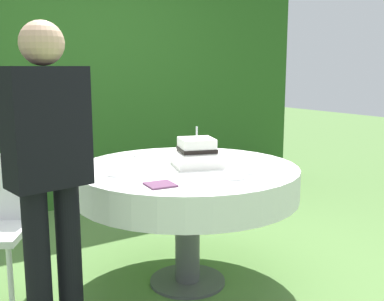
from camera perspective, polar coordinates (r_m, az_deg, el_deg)
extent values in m
plane|color=#547A3D|center=(3.18, -0.55, -15.80)|extent=(20.00, 20.00, 0.00)
cube|color=#28561E|center=(4.93, -15.21, 8.94)|extent=(5.64, 0.49, 2.63)
cylinder|color=#4C4C51|center=(3.18, -0.55, -15.64)|extent=(0.49, 0.49, 0.02)
cylinder|color=#4C4C51|center=(3.04, -0.56, -9.43)|extent=(0.16, 0.16, 0.75)
cylinder|color=brown|center=(2.93, -0.58, -2.28)|extent=(1.37, 1.37, 0.03)
cylinder|color=white|center=(2.95, -0.57, -3.79)|extent=(1.40, 1.40, 0.19)
cube|color=white|center=(2.93, 0.58, -1.05)|extent=(0.36, 0.36, 0.09)
cube|color=white|center=(2.91, 0.58, 0.66)|extent=(0.26, 0.26, 0.09)
cube|color=black|center=(2.92, 0.58, 0.12)|extent=(0.27, 0.27, 0.02)
sphere|color=#E04C8C|center=(3.04, 1.95, 0.65)|extent=(0.08, 0.08, 0.08)
cylinder|color=silver|center=(2.90, 0.58, 2.24)|extent=(0.01, 0.01, 0.07)
cylinder|color=white|center=(3.28, -6.19, -0.56)|extent=(0.13, 0.13, 0.01)
cylinder|color=white|center=(2.72, -9.29, -2.90)|extent=(0.11, 0.11, 0.01)
cylinder|color=white|center=(2.63, 5.10, -3.25)|extent=(0.15, 0.15, 0.01)
cylinder|color=white|center=(2.78, 6.93, -2.53)|extent=(0.15, 0.15, 0.01)
cube|color=#603856|center=(2.46, -3.90, -4.20)|extent=(0.16, 0.16, 0.01)
cylinder|color=white|center=(2.81, -21.27, -15.14)|extent=(0.03, 0.03, 0.45)
cylinder|color=white|center=(3.09, -19.39, -12.66)|extent=(0.03, 0.03, 0.45)
cylinder|color=black|center=(2.38, -18.27, -14.38)|extent=(0.12, 0.12, 0.85)
cylinder|color=black|center=(2.44, -14.73, -13.57)|extent=(0.12, 0.12, 0.85)
cube|color=black|center=(2.22, -17.39, 2.73)|extent=(0.38, 0.25, 0.55)
sphere|color=tan|center=(2.21, -17.92, 12.41)|extent=(0.20, 0.20, 0.20)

